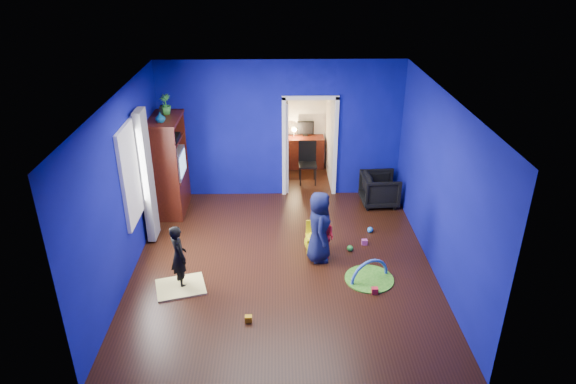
{
  "coord_description": "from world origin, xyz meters",
  "views": [
    {
      "loc": [
        -0.08,
        -7.34,
        4.91
      ],
      "look_at": [
        0.09,
        0.4,
        1.17
      ],
      "focal_mm": 32.0,
      "sensor_mm": 36.0,
      "label": 1
    }
  ],
  "objects_px": {
    "kid_chair": "(314,239)",
    "vase": "(160,117)",
    "child_navy": "(319,227)",
    "folding_chair": "(308,164)",
    "child_black": "(179,256)",
    "armchair": "(380,189)",
    "hopper_ball": "(315,242)",
    "play_mat": "(369,279)",
    "toddler_red": "(324,237)",
    "tv_armoire": "(169,165)",
    "study_desk": "(305,152)",
    "crt_tv": "(171,163)"
  },
  "relations": [
    {
      "from": "study_desk",
      "to": "hopper_ball",
      "type": "bearing_deg",
      "value": -90.57
    },
    {
      "from": "toddler_red",
      "to": "kid_chair",
      "type": "distance_m",
      "value": 0.3
    },
    {
      "from": "armchair",
      "to": "folding_chair",
      "type": "relative_size",
      "value": 0.81
    },
    {
      "from": "child_black",
      "to": "vase",
      "type": "xyz_separation_m",
      "value": [
        -0.59,
        2.29,
        1.53
      ]
    },
    {
      "from": "armchair",
      "to": "hopper_ball",
      "type": "relative_size",
      "value": 2.02
    },
    {
      "from": "armchair",
      "to": "study_desk",
      "type": "distance_m",
      "value": 2.51
    },
    {
      "from": "child_navy",
      "to": "play_mat",
      "type": "height_order",
      "value": "child_navy"
    },
    {
      "from": "child_navy",
      "to": "kid_chair",
      "type": "height_order",
      "value": "child_navy"
    },
    {
      "from": "child_black",
      "to": "folding_chair",
      "type": "distance_m",
      "value": 4.45
    },
    {
      "from": "vase",
      "to": "tv_armoire",
      "type": "height_order",
      "value": "vase"
    },
    {
      "from": "toddler_red",
      "to": "play_mat",
      "type": "distance_m",
      "value": 1.05
    },
    {
      "from": "tv_armoire",
      "to": "armchair",
      "type": "bearing_deg",
      "value": 2.07
    },
    {
      "from": "kid_chair",
      "to": "child_navy",
      "type": "bearing_deg",
      "value": -80.85
    },
    {
      "from": "play_mat",
      "to": "folding_chair",
      "type": "distance_m",
      "value": 3.89
    },
    {
      "from": "toddler_red",
      "to": "child_navy",
      "type": "bearing_deg",
      "value": -105.21
    },
    {
      "from": "vase",
      "to": "armchair",
      "type": "bearing_deg",
      "value": 6.09
    },
    {
      "from": "child_black",
      "to": "vase",
      "type": "distance_m",
      "value": 2.81
    },
    {
      "from": "child_navy",
      "to": "folding_chair",
      "type": "bearing_deg",
      "value": -0.15
    },
    {
      "from": "child_navy",
      "to": "crt_tv",
      "type": "height_order",
      "value": "crt_tv"
    },
    {
      "from": "tv_armoire",
      "to": "hopper_ball",
      "type": "relative_size",
      "value": 5.35
    },
    {
      "from": "toddler_red",
      "to": "study_desk",
      "type": "height_order",
      "value": "toddler_red"
    },
    {
      "from": "toddler_red",
      "to": "study_desk",
      "type": "bearing_deg",
      "value": 133.89
    },
    {
      "from": "armchair",
      "to": "child_black",
      "type": "bearing_deg",
      "value": 124.21
    },
    {
      "from": "vase",
      "to": "study_desk",
      "type": "distance_m",
      "value": 4.14
    },
    {
      "from": "hopper_ball",
      "to": "folding_chair",
      "type": "distance_m",
      "value": 2.92
    },
    {
      "from": "vase",
      "to": "hopper_ball",
      "type": "relative_size",
      "value": 0.53
    },
    {
      "from": "child_navy",
      "to": "armchair",
      "type": "bearing_deg",
      "value": -35.07
    },
    {
      "from": "folding_chair",
      "to": "study_desk",
      "type": "bearing_deg",
      "value": 90.0
    },
    {
      "from": "armchair",
      "to": "hopper_ball",
      "type": "height_order",
      "value": "armchair"
    },
    {
      "from": "armchair",
      "to": "child_black",
      "type": "distance_m",
      "value": 4.59
    },
    {
      "from": "play_mat",
      "to": "folding_chair",
      "type": "xyz_separation_m",
      "value": [
        -0.8,
        3.79,
        0.45
      ]
    },
    {
      "from": "vase",
      "to": "study_desk",
      "type": "relative_size",
      "value": 0.22
    },
    {
      "from": "toddler_red",
      "to": "child_black",
      "type": "bearing_deg",
      "value": -119.91
    },
    {
      "from": "child_navy",
      "to": "folding_chair",
      "type": "xyz_separation_m",
      "value": [
        -0.01,
        3.16,
        -0.17
      ]
    },
    {
      "from": "child_black",
      "to": "crt_tv",
      "type": "bearing_deg",
      "value": -20.2
    },
    {
      "from": "kid_chair",
      "to": "hopper_ball",
      "type": "bearing_deg",
      "value": -45.87
    },
    {
      "from": "play_mat",
      "to": "study_desk",
      "type": "distance_m",
      "value": 4.83
    },
    {
      "from": "crt_tv",
      "to": "play_mat",
      "type": "distance_m",
      "value": 4.5
    },
    {
      "from": "child_navy",
      "to": "kid_chair",
      "type": "xyz_separation_m",
      "value": [
        -0.06,
        0.26,
        -0.38
      ]
    },
    {
      "from": "kid_chair",
      "to": "vase",
      "type": "bearing_deg",
      "value": 150.44
    },
    {
      "from": "child_black",
      "to": "vase",
      "type": "height_order",
      "value": "vase"
    },
    {
      "from": "hopper_ball",
      "to": "armchair",
      "type": "bearing_deg",
      "value": 50.78
    },
    {
      "from": "armchair",
      "to": "toddler_red",
      "type": "bearing_deg",
      "value": 143.73
    },
    {
      "from": "armchair",
      "to": "crt_tv",
      "type": "bearing_deg",
      "value": 89.53
    },
    {
      "from": "child_black",
      "to": "hopper_ball",
      "type": "height_order",
      "value": "child_black"
    },
    {
      "from": "kid_chair",
      "to": "folding_chair",
      "type": "height_order",
      "value": "folding_chair"
    },
    {
      "from": "child_navy",
      "to": "tv_armoire",
      "type": "relative_size",
      "value": 0.65
    },
    {
      "from": "armchair",
      "to": "kid_chair",
      "type": "height_order",
      "value": "armchair"
    },
    {
      "from": "child_black",
      "to": "crt_tv",
      "type": "xyz_separation_m",
      "value": [
        -0.55,
        2.59,
        0.49
      ]
    },
    {
      "from": "tv_armoire",
      "to": "kid_chair",
      "type": "bearing_deg",
      "value": -30.69
    }
  ]
}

